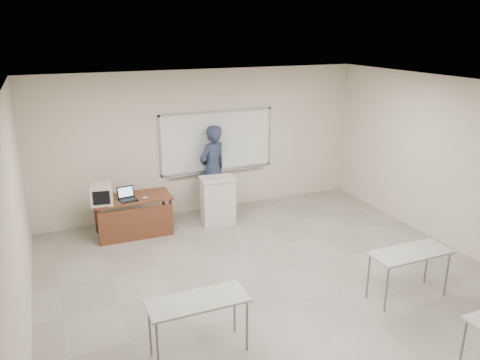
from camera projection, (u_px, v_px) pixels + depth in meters
name	position (u px, v px, depth m)	size (l,w,h in m)	color
floor	(294.00, 302.00, 6.77)	(7.00, 8.00, 0.01)	gray
whiteboard	(217.00, 142.00, 9.90)	(2.48, 0.10, 1.31)	white
student_desks	(353.00, 312.00, 5.38)	(4.40, 2.20, 0.73)	#A8A9A3
instructor_desk	(134.00, 209.00, 8.78)	(1.44, 0.72, 0.75)	brown
podium	(218.00, 200.00, 9.42)	(0.68, 0.50, 0.95)	beige
crt_monitor	(102.00, 194.00, 8.44)	(0.39, 0.44, 0.37)	#C0B19F
laptop	(128.00, 197.00, 8.65)	(0.32, 0.29, 0.23)	black
mouse	(145.00, 198.00, 8.70)	(0.11, 0.07, 0.04)	#B1B5B9
keyboard	(212.00, 180.00, 9.11)	(0.42, 0.14, 0.02)	#C0B19F
presenter	(213.00, 170.00, 9.82)	(0.69, 0.45, 1.89)	black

